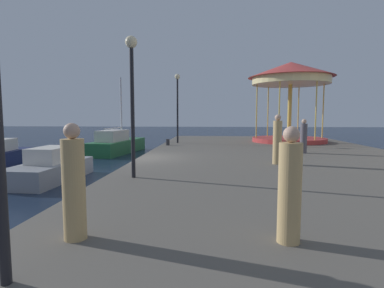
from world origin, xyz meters
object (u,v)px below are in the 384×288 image
object	(u,v)px
person_far_corner	(277,141)
sailboat_green	(117,144)
lamp_post_mid_promenade	(132,82)
carousel	(290,82)
lamp_post_far_end	(177,97)
person_mid_promenade	(290,189)
person_near_carousel	(74,185)
bollard_north	(168,142)
person_by_the_water	(304,137)
motorboat_grey	(51,168)

from	to	relation	value
person_far_corner	sailboat_green	bearing A→B (deg)	135.70
lamp_post_mid_promenade	sailboat_green	bearing A→B (deg)	110.30
carousel	lamp_post_far_end	bearing A→B (deg)	-169.98
lamp_post_far_end	person_mid_promenade	bearing A→B (deg)	-77.61
person_near_carousel	person_mid_promenade	world-z (taller)	person_near_carousel
person_near_carousel	person_far_corner	world-z (taller)	person_far_corner
bollard_north	sailboat_green	bearing A→B (deg)	152.78
person_far_corner	bollard_north	bearing A→B (deg)	127.14
carousel	person_far_corner	world-z (taller)	carousel
person_mid_promenade	person_by_the_water	bearing A→B (deg)	72.71
sailboat_green	motorboat_grey	distance (m)	9.20
lamp_post_mid_promenade	bollard_north	distance (m)	10.43
motorboat_grey	person_far_corner	bearing A→B (deg)	0.00
bollard_north	person_by_the_water	distance (m)	8.27
carousel	person_by_the_water	bearing A→B (deg)	-97.82
sailboat_green	person_near_carousel	world-z (taller)	sailboat_green
motorboat_grey	person_by_the_water	bearing A→B (deg)	17.76
lamp_post_mid_promenade	person_mid_promenade	world-z (taller)	lamp_post_mid_promenade
carousel	person_by_the_water	size ratio (longest dim) A/B	3.46
lamp_post_mid_promenade	person_by_the_water	distance (m)	9.82
carousel	person_mid_promenade	bearing A→B (deg)	-103.83
sailboat_green	lamp_post_mid_promenade	xyz separation A→B (m)	(4.49, -12.14, 3.06)
lamp_post_mid_promenade	lamp_post_far_end	xyz separation A→B (m)	(-0.02, 11.76, 0.29)
lamp_post_far_end	person_far_corner	bearing A→B (deg)	-60.68
lamp_post_far_end	person_near_carousel	distance (m)	16.55
carousel	bollard_north	size ratio (longest dim) A/B	14.95
person_far_corner	carousel	bearing A→B (deg)	73.78
bollard_north	person_by_the_water	xyz separation A→B (m)	(7.46, -3.51, 0.61)
lamp_post_far_end	person_by_the_water	size ratio (longest dim) A/B	2.74
bollard_north	person_mid_promenade	world-z (taller)	person_mid_promenade
lamp_post_mid_promenade	person_near_carousel	world-z (taller)	lamp_post_mid_promenade
carousel	person_near_carousel	distance (m)	19.63
sailboat_green	carousel	xyz separation A→B (m)	(12.40, 1.02, 4.43)
person_far_corner	person_mid_promenade	bearing A→B (deg)	-100.48
bollard_north	lamp_post_mid_promenade	bearing A→B (deg)	-87.38
sailboat_green	person_near_carousel	bearing A→B (deg)	-73.98
bollard_north	person_near_carousel	world-z (taller)	person_near_carousel
lamp_post_far_end	person_mid_promenade	size ratio (longest dim) A/B	2.72
motorboat_grey	person_by_the_water	size ratio (longest dim) A/B	2.46
lamp_post_far_end	bollard_north	bearing A→B (deg)	-104.67
motorboat_grey	carousel	world-z (taller)	carousel
lamp_post_far_end	bollard_north	distance (m)	3.46
person_near_carousel	person_far_corner	size ratio (longest dim) A/B	0.92
lamp_post_far_end	motorboat_grey	bearing A→B (deg)	-115.87
motorboat_grey	carousel	xyz separation A→B (m)	(12.20, 10.22, 4.55)
sailboat_green	person_by_the_water	distance (m)	12.81
carousel	lamp_post_far_end	xyz separation A→B (m)	(-7.93, -1.40, -1.09)
carousel	person_mid_promenade	world-z (taller)	carousel
lamp_post_mid_promenade	lamp_post_far_end	size ratio (longest dim) A/B	0.90
motorboat_grey	bollard_north	size ratio (longest dim) A/B	10.62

